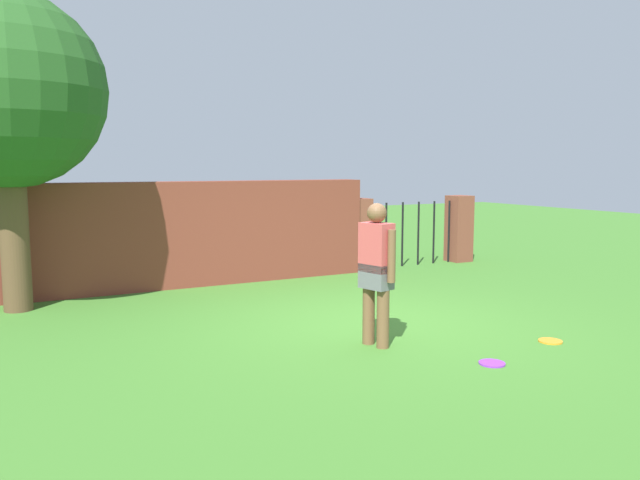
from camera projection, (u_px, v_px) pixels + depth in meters
name	position (u px, v px, depth m)	size (l,w,h in m)	color
ground_plane	(372.00, 324.00, 8.07)	(40.00, 40.00, 0.00)	#3D7528
brick_wall	(180.00, 234.00, 10.48)	(6.74, 0.50, 1.77)	brown
tree	(6.00, 92.00, 8.45)	(2.67, 2.67, 4.38)	brown
person	(376.00, 268.00, 6.98)	(0.30, 0.53, 1.62)	brown
fence_gate	(410.00, 231.00, 12.69)	(2.96, 0.44, 1.40)	brown
frisbee_purple	(492.00, 363.00, 6.42)	(0.27, 0.27, 0.02)	purple
frisbee_orange	(550.00, 341.00, 7.23)	(0.27, 0.27, 0.02)	orange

